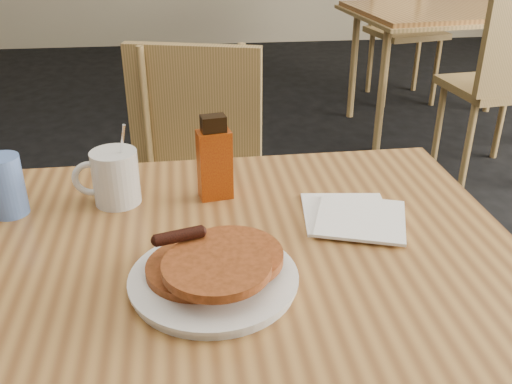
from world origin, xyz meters
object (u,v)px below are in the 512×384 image
(chair_neighbor_far, at_px, (403,13))
(coffee_mug, at_px, (114,177))
(blue_tumbler, at_px, (6,186))
(syrup_bottle, at_px, (215,160))
(main_table, at_px, (197,267))
(pancake_plate, at_px, (214,272))
(neighbor_table, at_px, (453,15))
(chair_main_far, at_px, (198,174))
(chair_neighbor_near, at_px, (508,71))

(chair_neighbor_far, relative_size, coffee_mug, 5.64)
(blue_tumbler, bearing_deg, syrup_bottle, 3.64)
(chair_neighbor_far, bearing_deg, blue_tumbler, -133.97)
(main_table, relative_size, coffee_mug, 6.98)
(pancake_plate, xyz_separation_m, coffee_mug, (-0.18, 0.31, 0.03))
(neighbor_table, xyz_separation_m, syrup_bottle, (-1.49, -2.21, 0.13))
(chair_main_far, relative_size, chair_neighbor_far, 0.94)
(chair_neighbor_far, xyz_separation_m, pancake_plate, (-1.49, -3.26, 0.19))
(neighbor_table, bearing_deg, blue_tumbler, -130.28)
(chair_neighbor_far, xyz_separation_m, coffee_mug, (-1.67, -2.95, 0.22))
(chair_neighbor_far, bearing_deg, syrup_bottle, -128.25)
(main_table, relative_size, chair_neighbor_near, 1.26)
(main_table, distance_m, pancake_plate, 0.13)
(chair_neighbor_near, bearing_deg, chair_main_far, -154.93)
(syrup_bottle, bearing_deg, blue_tumbler, 173.48)
(chair_main_far, distance_m, blue_tumbler, 0.72)
(neighbor_table, xyz_separation_m, chair_neighbor_near, (-0.03, -0.74, -0.13))
(coffee_mug, bearing_deg, chair_main_far, 62.79)
(syrup_bottle, bearing_deg, chair_neighbor_near, 34.96)
(syrup_bottle, bearing_deg, chair_neighbor_far, 53.39)
(main_table, height_order, chair_main_far, chair_main_far)
(pancake_plate, height_order, blue_tumbler, blue_tumbler)
(main_table, distance_m, chair_neighbor_far, 3.49)
(chair_neighbor_far, distance_m, blue_tumbler, 3.52)
(coffee_mug, xyz_separation_m, syrup_bottle, (0.20, 0.00, 0.02))
(neighbor_table, bearing_deg, chair_main_far, -132.40)
(neighbor_table, height_order, chair_neighbor_far, chair_neighbor_far)
(chair_neighbor_near, height_order, blue_tumbler, chair_neighbor_near)
(main_table, distance_m, blue_tumbler, 0.41)
(neighbor_table, relative_size, blue_tumbler, 10.36)
(chair_main_far, height_order, syrup_bottle, syrup_bottle)
(chair_neighbor_near, relative_size, syrup_bottle, 5.44)
(main_table, bearing_deg, pancake_plate, -76.68)
(chair_neighbor_far, xyz_separation_m, chair_neighbor_near, (-0.00, -1.48, -0.01))
(main_table, bearing_deg, neighbor_table, 57.41)
(pancake_plate, bearing_deg, chair_neighbor_far, 65.48)
(coffee_mug, bearing_deg, blue_tumbler, 177.10)
(syrup_bottle, bearing_deg, pancake_plate, -103.53)
(main_table, height_order, chair_neighbor_near, chair_neighbor_near)
(pancake_plate, distance_m, syrup_bottle, 0.31)
(main_table, relative_size, blue_tumbler, 10.05)
(pancake_plate, bearing_deg, coffee_mug, 121.11)
(syrup_bottle, bearing_deg, coffee_mug, 170.06)
(neighbor_table, height_order, syrup_bottle, syrup_bottle)
(pancake_plate, distance_m, blue_tumbler, 0.48)
(neighbor_table, height_order, pancake_plate, pancake_plate)
(neighbor_table, bearing_deg, syrup_bottle, -124.00)
(chair_main_far, xyz_separation_m, chair_neighbor_near, (1.50, 0.93, 0.02))
(chair_neighbor_far, bearing_deg, coffee_mug, -131.31)
(chair_neighbor_near, relative_size, pancake_plate, 3.55)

